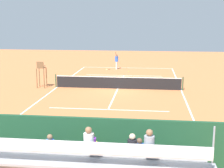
# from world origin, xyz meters

# --- Properties ---
(ground_plane) EXTENTS (60.00, 60.00, 0.00)m
(ground_plane) POSITION_xyz_m (0.00, 0.00, 0.00)
(ground_plane) COLOR #D17542
(court_line_markings) EXTENTS (10.10, 22.20, 0.01)m
(court_line_markings) POSITION_xyz_m (0.00, -0.04, 0.00)
(court_line_markings) COLOR white
(court_line_markings) RESTS_ON ground
(tennis_net) EXTENTS (10.30, 0.10, 1.07)m
(tennis_net) POSITION_xyz_m (0.00, 0.00, 0.50)
(tennis_net) COLOR black
(tennis_net) RESTS_ON ground
(backdrop_wall) EXTENTS (18.00, 0.16, 2.00)m
(backdrop_wall) POSITION_xyz_m (0.00, 14.00, 1.00)
(backdrop_wall) COLOR #1E4C2D
(backdrop_wall) RESTS_ON ground
(bleacher_stand) EXTENTS (9.06, 2.40, 2.48)m
(bleacher_stand) POSITION_xyz_m (-0.14, 15.35, 0.93)
(bleacher_stand) COLOR #9EA0A5
(bleacher_stand) RESTS_ON ground
(umpire_chair) EXTENTS (0.67, 0.67, 2.14)m
(umpire_chair) POSITION_xyz_m (6.20, 0.30, 1.31)
(umpire_chair) COLOR brown
(umpire_chair) RESTS_ON ground
(courtside_bench) EXTENTS (1.80, 0.40, 0.93)m
(courtside_bench) POSITION_xyz_m (-3.28, 13.27, 0.56)
(courtside_bench) COLOR #33383D
(courtside_bench) RESTS_ON ground
(equipment_bag) EXTENTS (0.90, 0.36, 0.36)m
(equipment_bag) POSITION_xyz_m (-1.17, 13.40, 0.18)
(equipment_bag) COLOR black
(equipment_bag) RESTS_ON ground
(tennis_player) EXTENTS (0.41, 0.55, 1.93)m
(tennis_player) POSITION_xyz_m (1.13, -9.87, 1.02)
(tennis_player) COLOR white
(tennis_player) RESTS_ON ground
(tennis_racket) EXTENTS (0.58, 0.40, 0.03)m
(tennis_racket) POSITION_xyz_m (2.15, -9.60, 0.01)
(tennis_racket) COLOR black
(tennis_racket) RESTS_ON ground
(tennis_ball_near) EXTENTS (0.07, 0.07, 0.07)m
(tennis_ball_near) POSITION_xyz_m (-0.31, -8.27, 0.03)
(tennis_ball_near) COLOR #CCDB33
(tennis_ball_near) RESTS_ON ground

